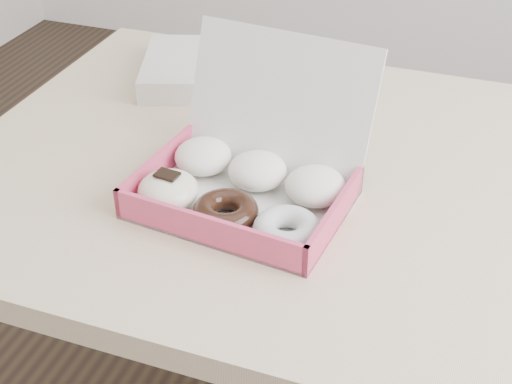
% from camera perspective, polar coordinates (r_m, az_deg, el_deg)
% --- Properties ---
extents(table, '(1.20, 0.80, 0.75)m').
position_cam_1_polar(table, '(1.12, 7.08, -2.04)').
color(table, tan).
rests_on(table, ground).
extents(donut_box, '(0.31, 0.29, 0.20)m').
position_cam_1_polar(donut_box, '(1.00, -0.83, 1.02)').
color(donut_box, silver).
rests_on(donut_box, table).
extents(newspapers, '(0.33, 0.29, 0.04)m').
position_cam_1_polar(newspapers, '(1.34, -3.05, 9.81)').
color(newspapers, silver).
rests_on(newspapers, table).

